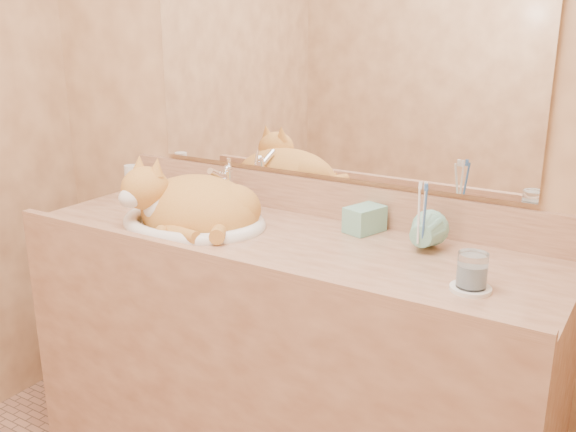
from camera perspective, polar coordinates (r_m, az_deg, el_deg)
The scene contains 12 objects.
wall_back at distance 2.01m, azimuth 3.60°, elevation 11.01°, with size 2.40×0.02×2.50m, color #9A6B46.
vanity_counter at distance 2.04m, azimuth -0.59°, elevation -13.38°, with size 1.60×0.55×0.85m, color brown, non-canonical shape.
mirror at distance 1.99m, azimuth 3.51°, elevation 14.98°, with size 1.30×0.02×0.80m, color white.
sink_basin at distance 2.00m, azimuth -8.44°, elevation 1.30°, with size 0.47×0.39×0.15m, color white, non-canonical shape.
faucet at distance 2.14m, azimuth -5.37°, elevation 2.65°, with size 0.04×0.12×0.16m, color white, non-canonical shape.
cat at distance 2.00m, azimuth -8.64°, elevation 1.10°, with size 0.41×0.33×0.22m, color #BC752B, non-canonical shape.
soap_dispenser at distance 1.88m, azimuth 5.66°, elevation 0.78°, with size 0.08×0.08×0.18m, color #76BDA5.
toothbrush_cup at distance 1.76m, azimuth 11.69°, elevation -1.96°, with size 0.11×0.11×0.10m, color #76BDA5.
toothbrushes at distance 1.73m, azimuth 11.83°, elevation 0.34°, with size 0.03×0.03×0.21m, color silver, non-canonical shape.
saucer at distance 1.58m, azimuth 15.92°, elevation -6.22°, with size 0.10×0.10×0.01m, color white.
water_glass at distance 1.56m, azimuth 16.06°, elevation -4.64°, with size 0.07×0.07×0.08m, color white.
lotion_bottle at distance 2.37m, azimuth -13.72°, elevation 3.05°, with size 0.05×0.05×0.11m, color silver.
Camera 1 is at (0.94, -0.76, 1.46)m, focal length 40.00 mm.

